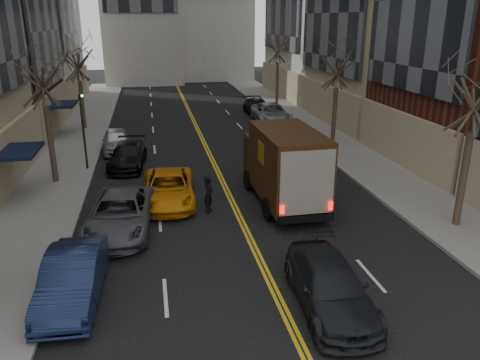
# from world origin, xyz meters

# --- Properties ---
(sidewalk_left) EXTENTS (4.00, 66.00, 0.15)m
(sidewalk_left) POSITION_xyz_m (-9.00, 27.00, 0.07)
(sidewalk_left) COLOR slate
(sidewalk_left) RESTS_ON ground
(sidewalk_right) EXTENTS (4.00, 66.00, 0.15)m
(sidewalk_right) POSITION_xyz_m (9.00, 27.00, 0.07)
(sidewalk_right) COLOR slate
(sidewalk_right) RESTS_ON ground
(tree_lf_mid) EXTENTS (3.20, 3.20, 8.91)m
(tree_lf_mid) POSITION_xyz_m (-8.80, 20.00, 6.60)
(tree_lf_mid) COLOR #382D23
(tree_lf_mid) RESTS_ON sidewalk_left
(tree_lf_far) EXTENTS (3.20, 3.20, 8.12)m
(tree_lf_far) POSITION_xyz_m (-8.80, 33.00, 6.02)
(tree_lf_far) COLOR #382D23
(tree_lf_far) RESTS_ON sidewalk_left
(tree_rt_mid) EXTENTS (3.20, 3.20, 8.32)m
(tree_rt_mid) POSITION_xyz_m (8.80, 25.00, 6.17)
(tree_rt_mid) COLOR #382D23
(tree_rt_mid) RESTS_ON sidewalk_right
(tree_rt_far) EXTENTS (3.20, 3.20, 9.11)m
(tree_rt_far) POSITION_xyz_m (8.80, 40.00, 6.74)
(tree_rt_far) COLOR #382D23
(tree_rt_far) RESTS_ON sidewalk_right
(traffic_signal) EXTENTS (0.29, 0.26, 4.70)m
(traffic_signal) POSITION_xyz_m (-7.39, 22.00, 2.82)
(traffic_signal) COLOR black
(traffic_signal) RESTS_ON sidewalk_left
(ups_truck) EXTENTS (2.83, 6.72, 3.66)m
(ups_truck) POSITION_xyz_m (2.38, 15.06, 1.84)
(ups_truck) COLOR black
(ups_truck) RESTS_ON ground
(observer_sedan) EXTENTS (2.27, 5.04, 1.43)m
(observer_sedan) POSITION_xyz_m (1.41, 6.55, 0.72)
(observer_sedan) COLOR black
(observer_sedan) RESTS_ON ground
(taxi) EXTENTS (2.68, 5.34, 1.45)m
(taxi) POSITION_xyz_m (-2.98, 16.12, 0.72)
(taxi) COLOR orange
(taxi) RESTS_ON ground
(pedestrian) EXTENTS (0.64, 0.74, 1.73)m
(pedestrian) POSITION_xyz_m (-1.25, 14.65, 0.86)
(pedestrian) COLOR black
(pedestrian) RESTS_ON ground
(parked_lf_b) EXTENTS (1.83, 4.73, 1.54)m
(parked_lf_b) POSITION_xyz_m (-6.30, 8.39, 0.77)
(parked_lf_b) COLOR #131D3D
(parked_lf_b) RESTS_ON ground
(parked_lf_c) EXTENTS (3.06, 5.76, 1.54)m
(parked_lf_c) POSITION_xyz_m (-5.10, 13.29, 0.77)
(parked_lf_c) COLOR #4A4C51
(parked_lf_c) RESTS_ON ground
(parked_lf_d) EXTENTS (2.42, 4.99, 1.40)m
(parked_lf_d) POSITION_xyz_m (-5.10, 22.35, 0.70)
(parked_lf_d) COLOR black
(parked_lf_d) RESTS_ON ground
(parked_lf_e) EXTENTS (2.03, 4.42, 1.47)m
(parked_lf_e) POSITION_xyz_m (-5.95, 26.03, 0.73)
(parked_lf_e) COLOR #B8BAC1
(parked_lf_e) RESTS_ON ground
(parked_rt_a) EXTENTS (2.21, 5.11, 1.64)m
(parked_rt_a) POSITION_xyz_m (5.10, 21.10, 0.82)
(parked_rt_a) COLOR #4A4D51
(parked_rt_a) RESTS_ON ground
(parked_rt_b) EXTENTS (2.99, 6.03, 1.64)m
(parked_rt_b) POSITION_xyz_m (6.30, 32.49, 0.82)
(parked_rt_b) COLOR #AEB1B6
(parked_rt_b) RESTS_ON ground
(parked_rt_c) EXTENTS (2.00, 4.89, 1.42)m
(parked_rt_c) POSITION_xyz_m (6.00, 36.36, 0.71)
(parked_rt_c) COLOR black
(parked_rt_c) RESTS_ON ground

